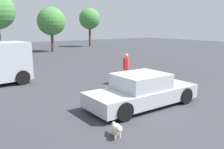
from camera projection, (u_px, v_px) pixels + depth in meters
The scene contains 6 objects.
ground_plane at pixel (142, 106), 9.21m from camera, with size 80.00×80.00×0.00m, color #38383D.
sedan_foreground at pixel (142, 91), 9.20m from camera, with size 4.50×1.88×1.27m.
dog at pixel (117, 128), 6.64m from camera, with size 0.35×0.61×0.41m.
pedestrian at pixel (126, 66), 12.63m from camera, with size 0.47×0.44×1.62m.
tree_back_center at pixel (90, 19), 35.24m from camera, with size 3.08×3.08×5.62m.
tree_back_right at pixel (51, 21), 28.30m from camera, with size 3.32×3.32×5.24m.
Camera 1 is at (-6.10, -6.42, 3.03)m, focal length 38.50 mm.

